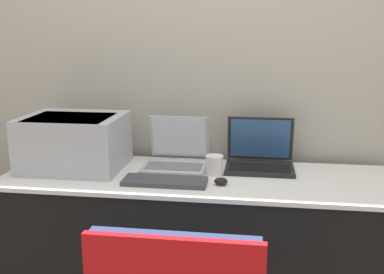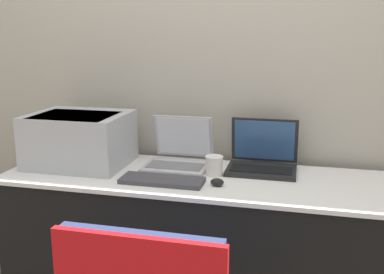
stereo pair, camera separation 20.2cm
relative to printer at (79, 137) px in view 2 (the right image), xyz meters
name	(u,v)px [view 2 (the right image)]	position (x,y,z in m)	size (l,w,h in m)	color
wall_back	(215,54)	(0.63, 0.33, 0.41)	(8.00, 0.05, 2.60)	#B7B2A3
table	(199,249)	(0.63, -0.04, -0.52)	(1.86, 0.58, 0.75)	black
printer	(79,137)	(0.00, 0.00, 0.00)	(0.48, 0.39, 0.26)	#B2B7BC
laptop_left	(179,155)	(0.49, 0.10, -0.09)	(0.31, 0.31, 0.24)	#B7B7BC
laptop_right	(262,159)	(0.91, 0.13, -0.09)	(0.33, 0.27, 0.24)	black
external_keyboard	(162,180)	(0.49, -0.17, -0.13)	(0.38, 0.14, 0.02)	#3D3D42
coffee_cup	(214,166)	(0.70, -0.01, -0.10)	(0.08, 0.08, 0.09)	white
mouse	(217,182)	(0.74, -0.16, -0.12)	(0.06, 0.04, 0.03)	black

